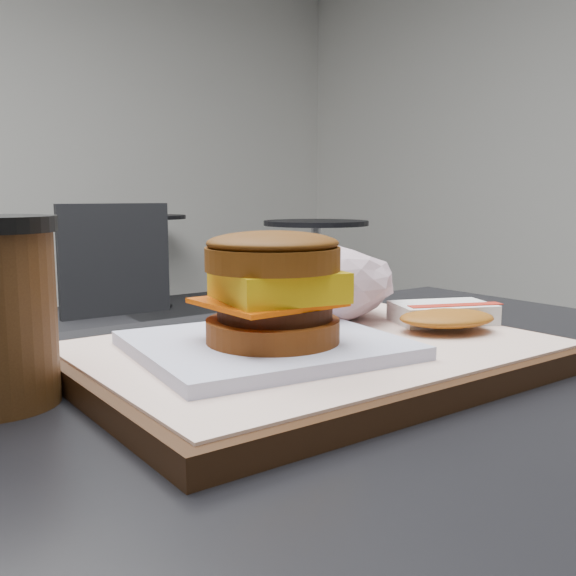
# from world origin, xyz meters

# --- Properties ---
(serving_tray) EXTENTS (0.38, 0.28, 0.02)m
(serving_tray) POSITION_xyz_m (-0.03, 0.04, 0.78)
(serving_tray) COLOR black
(serving_tray) RESTS_ON customer_table
(breakfast_sandwich) EXTENTS (0.21, 0.19, 0.09)m
(breakfast_sandwich) POSITION_xyz_m (-0.08, 0.03, 0.83)
(breakfast_sandwich) COLOR white
(breakfast_sandwich) RESTS_ON serving_tray
(hash_brown) EXTENTS (0.13, 0.12, 0.02)m
(hash_brown) POSITION_xyz_m (0.11, 0.02, 0.80)
(hash_brown) COLOR white
(hash_brown) RESTS_ON serving_tray
(crumpled_wrapper) EXTENTS (0.16, 0.13, 0.07)m
(crumpled_wrapper) POSITION_xyz_m (0.03, 0.11, 0.83)
(crumpled_wrapper) COLOR silver
(crumpled_wrapper) RESTS_ON serving_tray
(neighbor_chair) EXTENTS (0.61, 0.43, 0.88)m
(neighbor_chair) POSITION_xyz_m (0.38, 1.84, 0.51)
(neighbor_chair) COLOR #A5A5AA
(neighbor_chair) RESTS_ON ground
(bg_table_near) EXTENTS (0.66, 0.66, 0.75)m
(bg_table_near) POSITION_xyz_m (2.20, 2.80, 0.56)
(bg_table_near) COLOR black
(bg_table_near) RESTS_ON ground
(bg_table_far) EXTENTS (0.66, 0.66, 0.75)m
(bg_table_far) POSITION_xyz_m (1.80, 4.50, 0.56)
(bg_table_far) COLOR black
(bg_table_far) RESTS_ON ground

